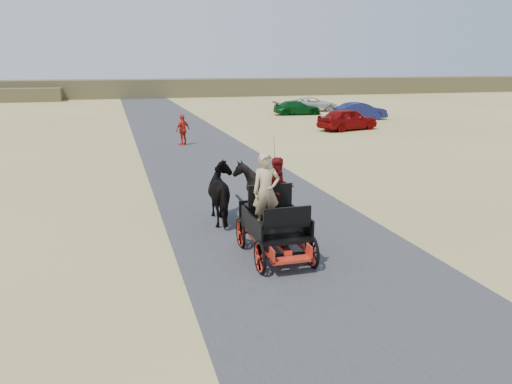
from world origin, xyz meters
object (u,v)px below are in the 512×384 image
object	(u,v)px
car_a	(348,119)
horse_right	(261,191)
car_d	(313,104)
horse_left	(225,193)
pedestrian	(183,130)
carriage	(274,242)
car_c	(297,108)
car_b	(360,111)

from	to	relation	value
car_a	horse_right	bearing A→B (deg)	131.41
horse_right	car_d	size ratio (longest dim) A/B	0.35
horse_left	pedestrian	size ratio (longest dim) A/B	1.16
horse_left	car_a	size ratio (longest dim) A/B	0.45
carriage	pedestrian	distance (m)	17.52
car_a	car_c	size ratio (longest dim) A/B	1.04
pedestrian	car_d	distance (m)	22.96
horse_right	car_b	distance (m)	28.42
horse_right	car_d	bearing A→B (deg)	-114.96
car_c	carriage	bearing A→B (deg)	164.07
carriage	pedestrian	size ratio (longest dim) A/B	1.39
carriage	car_b	xyz separation A→B (m)	(16.20, 26.72, 0.35)
horse_left	car_c	distance (m)	31.80
car_c	car_d	bearing A→B (deg)	-38.05
horse_left	car_d	distance (m)	35.58
horse_left	car_b	distance (m)	29.04
horse_left	horse_right	world-z (taller)	horse_right
car_d	car_a	bearing A→B (deg)	175.82
car_d	horse_right	bearing A→B (deg)	163.67
pedestrian	car_a	xyz separation A→B (m)	(11.93, 3.44, -0.10)
carriage	horse_right	world-z (taller)	horse_right
car_b	car_d	xyz separation A→B (m)	(-0.85, 8.10, -0.04)
horse_left	car_c	world-z (taller)	horse_left
horse_right	pedestrian	xyz separation A→B (m)	(-0.28, 14.51, 0.01)
carriage	car_b	size ratio (longest dim) A/B	0.56
horse_left	pedestrian	xyz separation A→B (m)	(0.82, 14.51, 0.02)
carriage	horse_left	distance (m)	3.09
carriage	car_a	distance (m)	24.25
horse_right	car_a	xyz separation A→B (m)	(11.66, 17.95, -0.09)
car_a	horse_left	bearing A→B (deg)	129.01
pedestrian	car_a	world-z (taller)	pedestrian
carriage	horse_right	bearing A→B (deg)	79.61
pedestrian	horse_left	bearing A→B (deg)	50.10
horse_left	horse_right	distance (m)	1.10
car_d	carriage	bearing A→B (deg)	164.82
horse_left	horse_right	bearing A→B (deg)	-180.00
car_b	horse_left	bearing A→B (deg)	147.61
horse_right	carriage	bearing A→B (deg)	79.61
horse_left	car_c	bearing A→B (deg)	-114.45
pedestrian	car_b	bearing A→B (deg)	173.39
horse_right	car_d	distance (m)	35.10
carriage	horse_right	distance (m)	3.09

